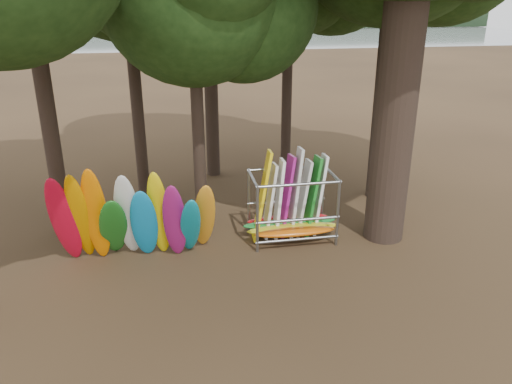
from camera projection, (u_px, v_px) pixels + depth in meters
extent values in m
plane|color=#47331E|center=(249.00, 255.00, 14.88)|extent=(120.00, 120.00, 0.00)
plane|color=gray|center=(177.00, 51.00, 69.80)|extent=(160.00, 160.00, 0.00)
cube|color=black|center=(169.00, 21.00, 114.84)|extent=(160.00, 4.00, 4.00)
cylinder|color=black|center=(36.00, 37.00, 14.49)|extent=(0.51, 0.51, 12.15)
cylinder|color=black|center=(132.00, 53.00, 17.40)|extent=(0.44, 0.44, 10.71)
cylinder|color=black|center=(208.00, 9.00, 19.21)|extent=(0.55, 0.55, 13.49)
cylinder|color=black|center=(288.00, 46.00, 19.90)|extent=(0.42, 0.42, 10.67)
cylinder|color=black|center=(197.00, 95.00, 15.39)|extent=(0.39, 0.39, 8.69)
cylinder|color=black|center=(386.00, 40.00, 17.17)|extent=(0.48, 0.48, 11.60)
cylinder|color=black|center=(405.00, 19.00, 13.62)|extent=(1.22, 1.22, 13.24)
ellipsoid|color=red|center=(64.00, 221.00, 13.67)|extent=(0.88, 1.44, 3.01)
ellipsoid|color=#CF8000|center=(80.00, 218.00, 13.75)|extent=(0.63, 1.59, 3.12)
ellipsoid|color=orange|center=(96.00, 216.00, 13.79)|extent=(0.66, 1.17, 3.14)
ellipsoid|color=#1D721F|center=(114.00, 228.00, 14.03)|extent=(1.00, 1.85, 2.40)
ellipsoid|color=silver|center=(128.00, 216.00, 14.01)|extent=(0.72, 1.49, 2.98)
ellipsoid|color=#0D79B3|center=(144.00, 224.00, 14.09)|extent=(0.79, 1.21, 2.48)
ellipsoid|color=#D9C00A|center=(159.00, 214.00, 14.12)|extent=(0.73, 1.24, 2.96)
ellipsoid|color=#88165D|center=(175.00, 222.00, 14.04)|extent=(0.76, 1.24, 2.64)
ellipsoid|color=#0B879D|center=(190.00, 226.00, 14.16)|extent=(0.66, 1.71, 2.35)
ellipsoid|color=orange|center=(204.00, 217.00, 14.46)|extent=(0.70, 1.63, 2.59)
ellipsoid|color=#CA580B|center=(295.00, 232.00, 15.38)|extent=(2.56, 0.55, 0.24)
ellipsoid|color=gold|center=(293.00, 228.00, 15.62)|extent=(2.94, 0.55, 0.24)
ellipsoid|color=#1C8230|center=(290.00, 223.00, 15.99)|extent=(3.06, 0.55, 0.24)
ellipsoid|color=red|center=(288.00, 219.00, 16.26)|extent=(2.68, 0.55, 0.24)
cube|color=yellow|center=(262.00, 196.00, 15.39)|extent=(0.65, 0.77, 2.88)
cube|color=silver|center=(270.00, 201.00, 15.64)|extent=(0.46, 0.77, 2.42)
cube|color=white|center=(279.00, 200.00, 15.56)|extent=(0.38, 0.77, 2.57)
cube|color=#9C1A7B|center=(286.00, 196.00, 15.71)|extent=(0.53, 0.81, 2.65)
cube|color=silver|center=(295.00, 193.00, 15.60)|extent=(0.45, 0.79, 2.91)
cube|color=silver|center=(302.00, 198.00, 15.80)|extent=(0.53, 0.77, 2.47)
cube|color=#1B7B24|center=(311.00, 197.00, 15.71)|extent=(0.55, 0.80, 2.61)
cube|color=white|center=(319.00, 195.00, 15.85)|extent=(0.49, 0.77, 2.63)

